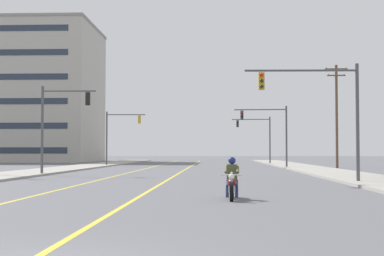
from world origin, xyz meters
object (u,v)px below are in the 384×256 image
at_px(motorcycle_with_rider, 232,182).
at_px(apartment_building_far_left_block, 18,94).
at_px(traffic_signal_mid_right, 271,127).
at_px(traffic_signal_near_left, 57,117).
at_px(utility_pole_right_far, 337,113).
at_px(traffic_signal_far_right, 259,133).
at_px(traffic_signal_mid_left, 118,130).
at_px(traffic_signal_near_right, 324,103).

relative_size(motorcycle_with_rider, apartment_building_far_left_block, 0.09).
bearing_deg(traffic_signal_mid_right, traffic_signal_near_left, -131.91).
distance_m(traffic_signal_mid_right, utility_pole_right_far, 6.71).
relative_size(traffic_signal_near_left, apartment_building_far_left_block, 0.24).
bearing_deg(traffic_signal_far_right, utility_pole_right_far, -69.76).
bearing_deg(traffic_signal_mid_left, traffic_signal_mid_right, -23.81).
xyz_separation_m(motorcycle_with_rider, traffic_signal_mid_right, (4.98, 38.01, 3.54)).
xyz_separation_m(traffic_signal_near_left, utility_pole_right_far, (23.08, 18.59, 1.50)).
relative_size(traffic_signal_near_left, traffic_signal_mid_right, 1.00).
height_order(traffic_signal_far_right, apartment_building_far_left_block, apartment_building_far_left_block).
xyz_separation_m(traffic_signal_near_right, traffic_signal_near_left, (-16.58, 9.55, -0.13)).
distance_m(traffic_signal_far_right, apartment_building_far_left_block, 42.25).
xyz_separation_m(traffic_signal_mid_left, traffic_signal_far_right, (16.79, 10.36, 0.04)).
xyz_separation_m(motorcycle_with_rider, traffic_signal_near_left, (-11.54, 19.61, 3.44)).
bearing_deg(traffic_signal_near_left, traffic_signal_far_right, 65.31).
bearing_deg(traffic_signal_mid_left, traffic_signal_far_right, 31.67).
bearing_deg(traffic_signal_near_left, traffic_signal_mid_left, 90.40).
xyz_separation_m(traffic_signal_mid_right, traffic_signal_mid_left, (-16.70, 7.37, -0.05)).
distance_m(traffic_signal_mid_left, traffic_signal_far_right, 19.73).
height_order(traffic_signal_near_right, utility_pole_right_far, utility_pole_right_far).
bearing_deg(motorcycle_with_rider, traffic_signal_near_right, 63.40).
bearing_deg(traffic_signal_near_right, traffic_signal_far_right, 89.96).
relative_size(motorcycle_with_rider, traffic_signal_mid_left, 0.35).
relative_size(traffic_signal_near_right, traffic_signal_mid_right, 1.00).
bearing_deg(traffic_signal_near_right, utility_pole_right_far, 76.99).
height_order(traffic_signal_mid_right, traffic_signal_far_right, same).
xyz_separation_m(traffic_signal_near_right, utility_pole_right_far, (6.50, 28.14, 1.37)).
relative_size(traffic_signal_near_right, traffic_signal_near_left, 1.00).
height_order(motorcycle_with_rider, traffic_signal_mid_right, traffic_signal_mid_right).
relative_size(traffic_signal_mid_right, utility_pole_right_far, 0.60).
height_order(traffic_signal_near_left, traffic_signal_mid_right, same).
xyz_separation_m(traffic_signal_near_right, traffic_signal_mid_right, (-0.06, 27.96, -0.04)).
bearing_deg(apartment_building_far_left_block, motorcycle_with_rider, -65.68).
distance_m(traffic_signal_near_left, traffic_signal_far_right, 39.76).
height_order(motorcycle_with_rider, traffic_signal_mid_left, traffic_signal_mid_left).
xyz_separation_m(traffic_signal_near_right, traffic_signal_mid_left, (-16.76, 35.32, -0.09)).
bearing_deg(utility_pole_right_far, traffic_signal_mid_right, -178.37).
distance_m(traffic_signal_mid_right, apartment_building_far_left_block, 51.96).
relative_size(motorcycle_with_rider, traffic_signal_mid_right, 0.35).
xyz_separation_m(utility_pole_right_far, apartment_building_far_left_block, (-44.46, 34.67, 5.54)).
bearing_deg(traffic_signal_mid_right, traffic_signal_mid_left, 156.19).
bearing_deg(motorcycle_with_rider, apartment_building_far_left_block, 114.32).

